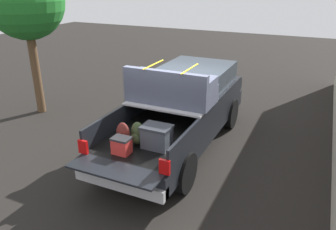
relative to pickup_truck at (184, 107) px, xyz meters
name	(u,v)px	position (x,y,z in m)	size (l,w,h in m)	color
ground_plane	(178,146)	(-0.36, 0.00, -0.98)	(40.00, 40.00, 0.00)	black
pickup_truck	(184,107)	(0.00, 0.00, 0.00)	(6.05, 2.06, 2.23)	black
tree_background	(25,2)	(-0.02, 5.03, 2.46)	(2.27, 2.27, 4.60)	brown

